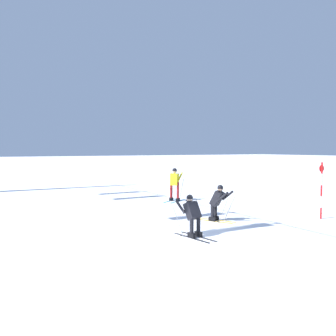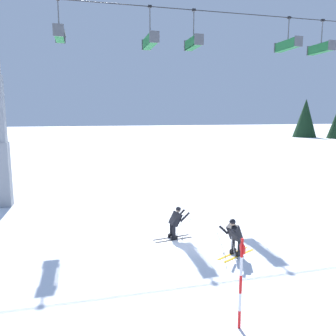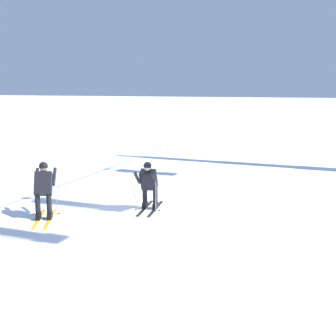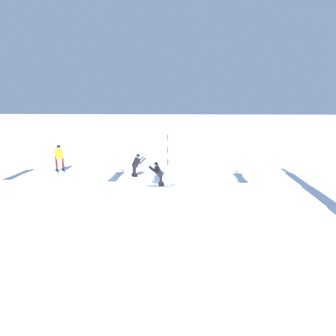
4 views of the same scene
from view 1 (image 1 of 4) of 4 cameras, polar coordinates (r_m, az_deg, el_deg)
ground_plane at (r=11.86m, az=2.57°, el=-10.82°), size 260.00×260.00×0.00m
skier_carving_main at (r=11.67m, az=3.89°, el=-7.23°), size 1.69×0.77×1.47m
trail_marker_pole at (r=15.75m, az=23.29°, el=-3.04°), size 0.07×0.28×2.31m
skier_distant_uphill at (r=14.23m, az=7.87°, el=-5.15°), size 1.71×1.20×1.56m
skier_distant_downhill at (r=19.47m, az=1.08°, el=-2.18°), size 1.28×1.64×1.83m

